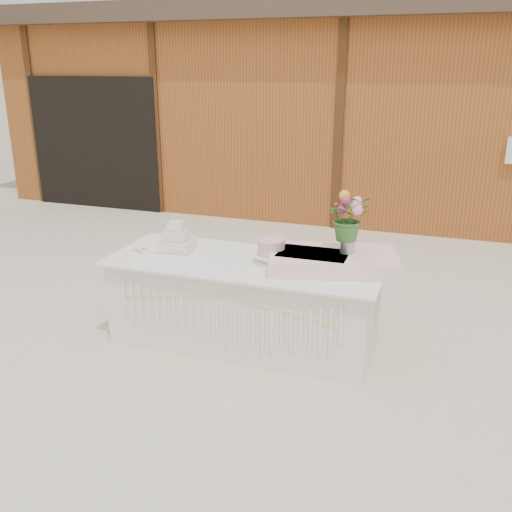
{
  "coord_description": "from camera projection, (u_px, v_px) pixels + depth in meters",
  "views": [
    {
      "loc": [
        1.63,
        -4.39,
        2.4
      ],
      "look_at": [
        0.0,
        0.3,
        0.72
      ],
      "focal_mm": 40.0,
      "sensor_mm": 36.0,
      "label": 1
    }
  ],
  "objects": [
    {
      "name": "wedding_cake",
      "position": [
        177.0,
        240.0,
        5.23
      ],
      "size": [
        0.33,
        0.33,
        0.27
      ],
      "rotation": [
        0.0,
        0.0,
        0.13
      ],
      "color": "silver",
      "rests_on": "cake_table"
    },
    {
      "name": "satin_runner",
      "position": [
        333.0,
        261.0,
        4.77
      ],
      "size": [
        1.17,
        0.86,
        0.13
      ],
      "primitive_type": "cube",
      "rotation": [
        0.0,
        0.0,
        0.25
      ],
      "color": "beige",
      "rests_on": "cake_table"
    },
    {
      "name": "barn",
      "position": [
        362.0,
        107.0,
        10.03
      ],
      "size": [
        12.6,
        4.6,
        3.3
      ],
      "color": "brown",
      "rests_on": "ground"
    },
    {
      "name": "ground",
      "position": [
        245.0,
        340.0,
        5.21
      ],
      "size": [
        80.0,
        80.0,
        0.0
      ],
      "primitive_type": "plane",
      "color": "beige",
      "rests_on": "ground"
    },
    {
      "name": "cake_table",
      "position": [
        245.0,
        302.0,
        5.08
      ],
      "size": [
        2.4,
        1.0,
        0.77
      ],
      "color": "silver",
      "rests_on": "ground"
    },
    {
      "name": "pink_cake_stand",
      "position": [
        271.0,
        250.0,
        4.87
      ],
      "size": [
        0.29,
        0.29,
        0.21
      ],
      "color": "white",
      "rests_on": "cake_table"
    },
    {
      "name": "loose_flowers",
      "position": [
        145.0,
        247.0,
        5.31
      ],
      "size": [
        0.21,
        0.32,
        0.02
      ],
      "primitive_type": null,
      "rotation": [
        0.0,
        0.0,
        0.33
      ],
      "color": "pink",
      "rests_on": "cake_table"
    },
    {
      "name": "bouquet",
      "position": [
        349.0,
        212.0,
        4.64
      ],
      "size": [
        0.44,
        0.42,
        0.39
      ],
      "primitive_type": "imported",
      "rotation": [
        0.0,
        0.0,
        0.43
      ],
      "color": "#356528",
      "rests_on": "flower_vase"
    },
    {
      "name": "flower_vase",
      "position": [
        347.0,
        244.0,
        4.73
      ],
      "size": [
        0.12,
        0.12,
        0.16
      ],
      "primitive_type": "cylinder",
      "color": "#A4A3A8",
      "rests_on": "satin_runner"
    }
  ]
}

